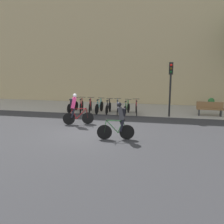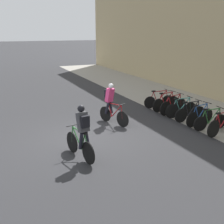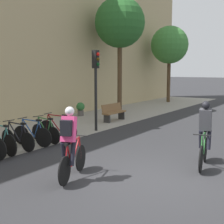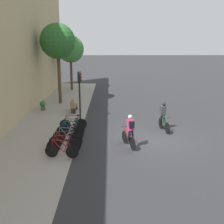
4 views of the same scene
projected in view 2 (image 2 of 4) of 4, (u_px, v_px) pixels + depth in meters
ground at (84, 138)px, 10.74m from camera, size 200.00×200.00×0.00m
kerb_strip at (218, 116)px, 13.40m from camera, size 44.00×4.50×0.01m
cyclist_pink at (111, 102)px, 12.16m from camera, size 1.68×0.68×1.78m
cyclist_grey at (82, 132)px, 8.67m from camera, size 1.75×0.56×1.80m
parked_bike_0 at (159, 100)px, 14.80m from camera, size 0.46×1.65×0.95m
parked_bike_1 at (166, 103)px, 14.24m from camera, size 0.47×1.72×0.98m
parked_bike_2 at (173, 106)px, 13.69m from camera, size 0.48×1.74×0.98m
parked_bike_3 at (181, 109)px, 13.14m from camera, size 0.46×1.65×0.98m
parked_bike_4 at (190, 113)px, 12.58m from camera, size 0.46×1.64×0.95m
parked_bike_5 at (200, 116)px, 12.03m from camera, size 0.46×1.62×0.97m
parked_bike_6 at (210, 121)px, 11.48m from camera, size 0.46×1.57×0.95m
parked_bike_7 at (222, 125)px, 10.92m from camera, size 0.46×1.70×0.98m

